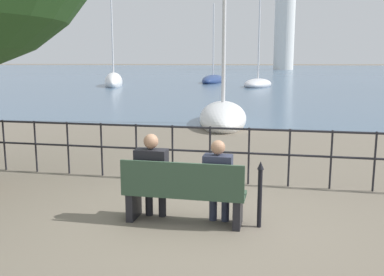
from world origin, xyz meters
TOP-DOWN VIEW (x-y plane):
  - ground_plane at (0.00, 0.00)m, footprint 1000.00×1000.00m
  - harbor_water at (0.00, 158.89)m, footprint 600.00×300.00m
  - park_bench at (0.00, -0.06)m, footprint 1.69×0.45m
  - seated_person_left at (-0.47, 0.01)m, footprint 0.44×0.35m
  - seated_person_right at (0.47, 0.02)m, footprint 0.39×0.35m
  - promenade_railing at (0.00, 2.09)m, footprint 15.81×0.04m
  - closed_umbrella at (1.03, 0.03)m, footprint 0.09×0.09m
  - sailboat_1 at (-6.34, 41.18)m, footprint 2.12×7.73m
  - sailboat_2 at (-1.04, 33.99)m, footprint 3.17×5.42m
  - sailboat_4 at (-0.83, 9.75)m, footprint 2.34×5.19m
  - sailboat_5 at (-14.52, 32.81)m, footprint 4.29×8.11m
  - harbor_lighthouse at (0.85, 124.44)m, footprint 5.75×5.75m

SIDE VIEW (x-z plane):
  - ground_plane at x=0.00m, z-range 0.00..0.00m
  - harbor_water at x=0.00m, z-range 0.00..0.01m
  - sailboat_1 at x=-6.34m, z-range -4.10..4.66m
  - sailboat_2 at x=-1.04m, z-range -5.10..5.70m
  - sailboat_4 at x=-0.83m, z-range -4.91..5.56m
  - sailboat_5 at x=-14.52m, z-range -6.19..7.04m
  - park_bench at x=0.00m, z-range -0.02..0.88m
  - closed_umbrella at x=1.03m, z-range 0.05..0.97m
  - seated_person_right at x=0.47m, z-range 0.06..1.25m
  - seated_person_left at x=-0.47m, z-range 0.06..1.30m
  - promenade_railing at x=0.00m, z-range 0.17..1.22m
  - harbor_lighthouse at x=0.85m, z-range -0.99..27.40m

